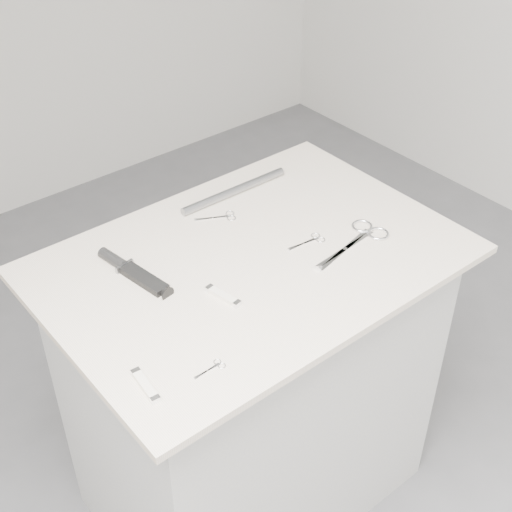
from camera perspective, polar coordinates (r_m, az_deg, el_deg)
ground at (r=2.40m, az=-0.25°, el=-17.92°), size 4.00×4.00×0.01m
plinth at (r=2.04m, az=-0.29°, el=-10.61°), size 0.90×0.60×0.90m
display_board at (r=1.73m, az=-0.33°, el=-0.34°), size 1.00×0.70×0.02m
large_shears at (r=1.81m, az=8.43°, el=1.54°), size 0.24×0.11×0.01m
embroidery_scissors_a at (r=1.78m, az=4.43°, el=1.24°), size 0.10×0.05×0.00m
embroidery_scissors_b at (r=1.86m, az=-2.71°, el=3.15°), size 0.10×0.07×0.00m
tiny_scissors at (r=1.45m, az=-3.48°, el=-8.92°), size 0.07×0.03×0.00m
sheathed_knife at (r=1.70m, az=-10.07°, el=-1.09°), size 0.07×0.22×0.03m
pocket_knife_a at (r=1.43m, az=-8.85°, el=-10.18°), size 0.03×0.10×0.01m
pocket_knife_b at (r=1.60m, az=-2.66°, el=-3.19°), size 0.04×0.10×0.01m
metal_rail at (r=1.95m, az=-1.75°, el=5.23°), size 0.34×0.03×0.02m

